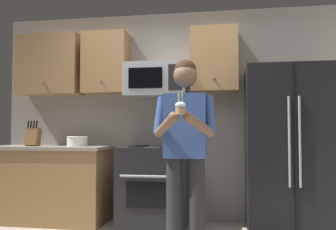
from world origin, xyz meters
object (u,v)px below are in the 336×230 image
(oven_range, at_px, (154,186))
(microwave, at_px, (156,80))
(knife_block, at_px, (33,137))
(person, at_px, (185,143))
(refrigerator, at_px, (289,150))
(bowl_large_white, at_px, (77,141))
(cupcake, at_px, (180,108))

(oven_range, height_order, microwave, microwave)
(oven_range, xyz_separation_m, microwave, (0.00, 0.12, 1.26))
(knife_block, relative_size, person, 0.18)
(refrigerator, height_order, knife_block, refrigerator)
(microwave, relative_size, person, 0.42)
(knife_block, height_order, bowl_large_white, knife_block)
(oven_range, bearing_deg, bowl_large_white, 177.56)
(cupcake, bearing_deg, person, 90.00)
(oven_range, xyz_separation_m, bowl_large_white, (-0.97, 0.04, 0.52))
(microwave, distance_m, knife_block, 1.67)
(oven_range, xyz_separation_m, person, (0.47, -0.89, 0.53))
(oven_range, bearing_deg, person, -62.11)
(microwave, xyz_separation_m, bowl_large_white, (-0.97, -0.08, -0.74))
(person, distance_m, cupcake, 0.44)
(oven_range, height_order, refrigerator, refrigerator)
(knife_block, bearing_deg, oven_range, 1.11)
(microwave, xyz_separation_m, person, (0.47, -1.01, -0.72))
(person, bearing_deg, microwave, 115.01)
(bowl_large_white, bearing_deg, knife_block, -172.64)
(oven_range, relative_size, knife_block, 2.91)
(cupcake, bearing_deg, microwave, 109.37)
(oven_range, height_order, bowl_large_white, bowl_large_white)
(knife_block, height_order, person, person)
(refrigerator, bearing_deg, knife_block, 179.81)
(refrigerator, relative_size, person, 1.02)
(refrigerator, height_order, cupcake, refrigerator)
(bowl_large_white, bearing_deg, microwave, 4.62)
(oven_range, relative_size, cupcake, 5.36)
(person, xyz_separation_m, cupcake, (0.00, -0.33, 0.30))
(microwave, bearing_deg, oven_range, -90.02)
(microwave, distance_m, bowl_large_white, 1.22)
(microwave, distance_m, person, 1.33)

